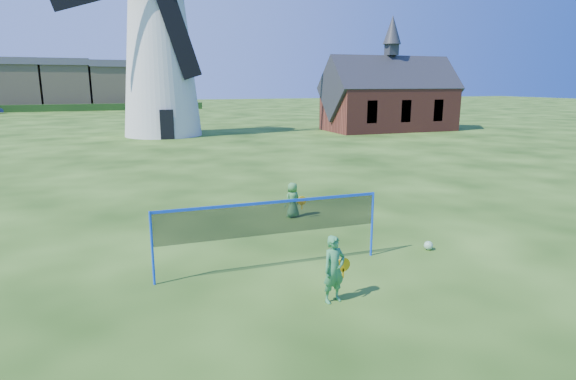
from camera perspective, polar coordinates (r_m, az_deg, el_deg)
The scene contains 7 objects.
ground at distance 11.33m, azimuth -0.11°, elevation -8.03°, with size 220.00×220.00×0.00m, color black.
windmill at distance 38.38m, azimuth -15.23°, elevation 15.55°, with size 14.18×5.86×18.40m.
chapel at distance 42.22m, azimuth 12.10°, elevation 10.68°, with size 11.23×5.44×9.49m.
badminton_net at distance 10.26m, azimuth -2.10°, elevation -3.56°, with size 5.05×0.05×1.55m.
player_girl at distance 8.95m, azimuth 5.57°, elevation -9.48°, with size 0.68×0.41×1.29m.
player_boy at distance 14.41m, azimuth 0.56°, elevation -1.21°, with size 0.66×0.48×1.08m.
play_ball at distance 12.24m, azimuth 16.56°, elevation -6.43°, with size 0.22×0.22×0.22m, color green.
Camera 1 is at (-3.53, -9.98, 4.03)m, focal length 29.51 mm.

